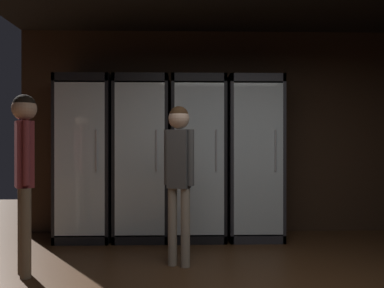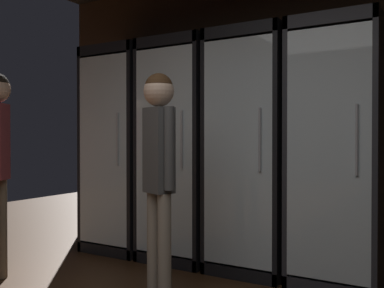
{
  "view_description": "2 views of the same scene",
  "coord_description": "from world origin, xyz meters",
  "px_view_note": "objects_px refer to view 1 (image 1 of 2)",
  "views": [
    {
      "loc": [
        -0.75,
        -2.12,
        1.23
      ],
      "look_at": [
        -0.65,
        2.33,
        1.23
      ],
      "focal_mm": 34.31,
      "sensor_mm": 36.0,
      "label": 1
    },
    {
      "loc": [
        0.93,
        -0.9,
        1.16
      ],
      "look_at": [
        -1.19,
        2.66,
        1.11
      ],
      "focal_mm": 40.81,
      "sensor_mm": 36.0,
      "label": 2
    }
  ],
  "objects_px": {
    "cooler_right": "(253,159)",
    "shopper_far": "(24,159)",
    "cooler_far_left": "(88,159)",
    "cooler_left": "(143,159)",
    "shopper_near": "(179,163)",
    "cooler_center": "(198,160)"
  },
  "relations": [
    {
      "from": "cooler_right",
      "to": "shopper_far",
      "type": "height_order",
      "value": "cooler_right"
    },
    {
      "from": "cooler_far_left",
      "to": "cooler_left",
      "type": "distance_m",
      "value": 0.72
    },
    {
      "from": "cooler_far_left",
      "to": "shopper_near",
      "type": "height_order",
      "value": "cooler_far_left"
    },
    {
      "from": "shopper_near",
      "to": "shopper_far",
      "type": "distance_m",
      "value": 1.46
    },
    {
      "from": "cooler_left",
      "to": "cooler_right",
      "type": "bearing_deg",
      "value": -0.07
    },
    {
      "from": "cooler_left",
      "to": "shopper_near",
      "type": "relative_size",
      "value": 1.3
    },
    {
      "from": "shopper_near",
      "to": "cooler_left",
      "type": "bearing_deg",
      "value": 113.09
    },
    {
      "from": "cooler_right",
      "to": "shopper_near",
      "type": "height_order",
      "value": "cooler_right"
    },
    {
      "from": "cooler_center",
      "to": "shopper_far",
      "type": "xyz_separation_m",
      "value": [
        -1.67,
        -1.37,
        0.07
      ]
    },
    {
      "from": "cooler_left",
      "to": "shopper_near",
      "type": "xyz_separation_m",
      "value": [
        0.48,
        -1.13,
        0.01
      ]
    },
    {
      "from": "cooler_far_left",
      "to": "cooler_left",
      "type": "height_order",
      "value": "same"
    },
    {
      "from": "cooler_center",
      "to": "shopper_far",
      "type": "relative_size",
      "value": 1.24
    },
    {
      "from": "cooler_far_left",
      "to": "shopper_far",
      "type": "bearing_deg",
      "value": -99.51
    },
    {
      "from": "shopper_far",
      "to": "cooler_far_left",
      "type": "bearing_deg",
      "value": 80.49
    },
    {
      "from": "cooler_center",
      "to": "cooler_far_left",
      "type": "bearing_deg",
      "value": -179.98
    },
    {
      "from": "cooler_left",
      "to": "shopper_far",
      "type": "bearing_deg",
      "value": -124.75
    },
    {
      "from": "cooler_right",
      "to": "shopper_near",
      "type": "bearing_deg",
      "value": -130.27
    },
    {
      "from": "shopper_near",
      "to": "cooler_right",
      "type": "bearing_deg",
      "value": 49.73
    },
    {
      "from": "cooler_center",
      "to": "cooler_right",
      "type": "height_order",
      "value": "same"
    },
    {
      "from": "cooler_left",
      "to": "cooler_far_left",
      "type": "bearing_deg",
      "value": -179.94
    },
    {
      "from": "cooler_far_left",
      "to": "cooler_center",
      "type": "relative_size",
      "value": 1.0
    },
    {
      "from": "shopper_far",
      "to": "cooler_right",
      "type": "bearing_deg",
      "value": 29.78
    }
  ]
}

